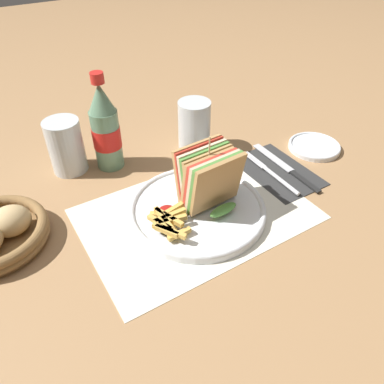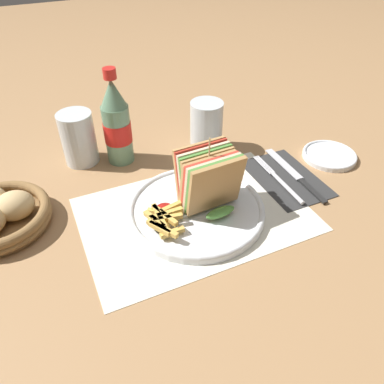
{
  "view_description": "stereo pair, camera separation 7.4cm",
  "coord_description": "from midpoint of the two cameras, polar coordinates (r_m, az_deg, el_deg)",
  "views": [
    {
      "loc": [
        -0.32,
        -0.5,
        0.51
      ],
      "look_at": [
        -0.02,
        -0.01,
        0.04
      ],
      "focal_mm": 35.0,
      "sensor_mm": 36.0,
      "label": 1
    },
    {
      "loc": [
        -0.26,
        -0.53,
        0.51
      ],
      "look_at": [
        -0.02,
        -0.01,
        0.04
      ],
      "focal_mm": 35.0,
      "sensor_mm": 36.0,
      "label": 2
    }
  ],
  "objects": [
    {
      "name": "fries_pile",
      "position": [
        0.69,
        -1.18,
        -4.23
      ],
      "size": [
        0.09,
        0.1,
        0.02
      ],
      "color": "gold",
      "rests_on": "plate_main"
    },
    {
      "name": "knife",
      "position": [
        0.89,
        17.77,
        2.48
      ],
      "size": [
        0.02,
        0.22,
        0.0
      ],
      "rotation": [
        0.0,
        0.0,
        -0.02
      ],
      "color": "black",
      "rests_on": "napkin"
    },
    {
      "name": "napkin",
      "position": [
        0.88,
        16.45,
        2.02
      ],
      "size": [
        0.13,
        0.2,
        0.0
      ],
      "color": "#2D2D2D",
      "rests_on": "ground_plane"
    },
    {
      "name": "glass_far",
      "position": [
        0.9,
        -14.67,
        7.85
      ],
      "size": [
        0.08,
        0.08,
        0.12
      ],
      "color": "silver",
      "rests_on": "ground_plane"
    },
    {
      "name": "plate_main",
      "position": [
        0.75,
        3.48,
        -2.77
      ],
      "size": [
        0.27,
        0.27,
        0.02
      ],
      "color": "white",
      "rests_on": "ground_plane"
    },
    {
      "name": "ground_plane",
      "position": [
        0.78,
        3.67,
        -1.7
      ],
      "size": [
        4.0,
        4.0,
        0.0
      ],
      "primitive_type": "plane",
      "color": "#9E754C"
    },
    {
      "name": "fork",
      "position": [
        0.85,
        16.01,
        1.31
      ],
      "size": [
        0.02,
        0.19,
        0.01
      ],
      "rotation": [
        0.0,
        0.0,
        -0.02
      ],
      "color": "silver",
      "rests_on": "napkin"
    },
    {
      "name": "club_sandwich",
      "position": [
        0.72,
        5.51,
        1.7
      ],
      "size": [
        0.12,
        0.11,
        0.15
      ],
      "color": "tan",
      "rests_on": "plate_main"
    },
    {
      "name": "coke_bottle_near",
      "position": [
        0.87,
        -9.0,
        10.14
      ],
      "size": [
        0.06,
        0.06,
        0.22
      ],
      "color": "slate",
      "rests_on": "ground_plane"
    },
    {
      "name": "placemat",
      "position": [
        0.75,
        3.29,
        -3.48
      ],
      "size": [
        0.44,
        0.3,
        0.0
      ],
      "color": "silver",
      "rests_on": "ground_plane"
    },
    {
      "name": "glass_near",
      "position": [
        0.92,
        4.52,
        9.42
      ],
      "size": [
        0.08,
        0.08,
        0.12
      ],
      "color": "silver",
      "rests_on": "ground_plane"
    },
    {
      "name": "side_saucer",
      "position": [
        0.98,
        22.28,
        5.13
      ],
      "size": [
        0.13,
        0.13,
        0.01
      ],
      "color": "white",
      "rests_on": "ground_plane"
    },
    {
      "name": "ketchup_blob",
      "position": [
        0.72,
        -1.37,
        -2.6
      ],
      "size": [
        0.03,
        0.03,
        0.01
      ],
      "color": "maroon",
      "rests_on": "plate_main"
    }
  ]
}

